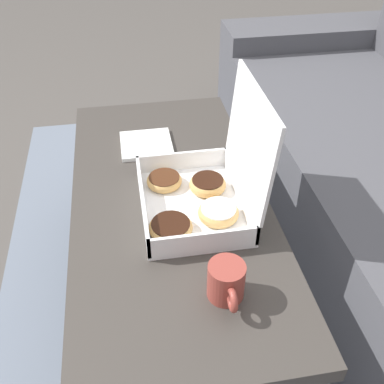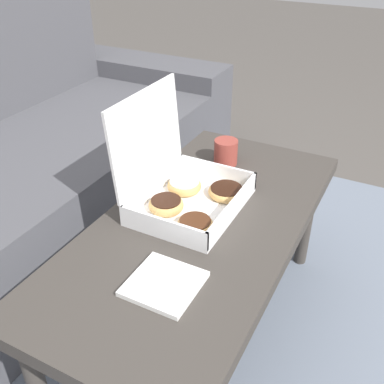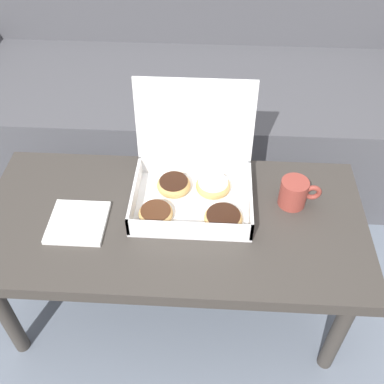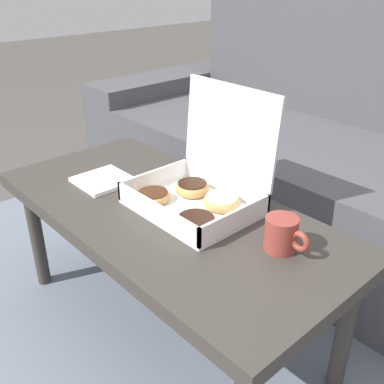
{
  "view_description": "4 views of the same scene",
  "coord_description": "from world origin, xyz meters",
  "px_view_note": "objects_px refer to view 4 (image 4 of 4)",
  "views": [
    {
      "loc": [
        0.89,
        -0.12,
        1.17
      ],
      "look_at": [
        0.05,
        0.02,
        0.48
      ],
      "focal_mm": 42.0,
      "sensor_mm": 36.0,
      "label": 1
    },
    {
      "loc": [
        -0.87,
        -0.45,
        1.13
      ],
      "look_at": [
        0.05,
        0.02,
        0.48
      ],
      "focal_mm": 42.0,
      "sensor_mm": 36.0,
      "label": 2
    },
    {
      "loc": [
        0.1,
        -0.84,
        1.34
      ],
      "look_at": [
        0.05,
        0.02,
        0.48
      ],
      "focal_mm": 42.0,
      "sensor_mm": 36.0,
      "label": 3
    },
    {
      "loc": [
        0.83,
        -0.68,
        1.02
      ],
      "look_at": [
        0.05,
        0.02,
        0.48
      ],
      "focal_mm": 42.0,
      "sensor_mm": 36.0,
      "label": 4
    }
  ],
  "objects_px": {
    "couch": "(332,166)",
    "pastry_box": "(200,188)",
    "coffee_mug": "(282,234)",
    "coffee_table": "(166,223)"
  },
  "relations": [
    {
      "from": "couch",
      "to": "pastry_box",
      "type": "bearing_deg",
      "value": -86.19
    },
    {
      "from": "couch",
      "to": "pastry_box",
      "type": "distance_m",
      "value": 0.79
    },
    {
      "from": "coffee_table",
      "to": "coffee_mug",
      "type": "height_order",
      "value": "coffee_mug"
    },
    {
      "from": "pastry_box",
      "to": "coffee_table",
      "type": "bearing_deg",
      "value": -123.14
    },
    {
      "from": "couch",
      "to": "coffee_mug",
      "type": "distance_m",
      "value": 0.85
    },
    {
      "from": "couch",
      "to": "pastry_box",
      "type": "height_order",
      "value": "couch"
    },
    {
      "from": "pastry_box",
      "to": "coffee_mug",
      "type": "xyz_separation_m",
      "value": [
        0.28,
        -0.01,
        -0.01
      ]
    },
    {
      "from": "couch",
      "to": "coffee_table",
      "type": "distance_m",
      "value": 0.85
    },
    {
      "from": "coffee_mug",
      "to": "couch",
      "type": "bearing_deg",
      "value": 113.16
    },
    {
      "from": "pastry_box",
      "to": "coffee_mug",
      "type": "relative_size",
      "value": 2.85
    }
  ]
}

